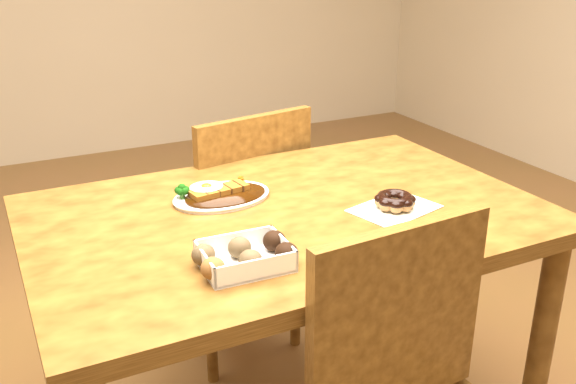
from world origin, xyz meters
name	(u,v)px	position (x,y,z in m)	size (l,w,h in m)	color
table	(287,247)	(0.00, 0.00, 0.65)	(1.20, 0.80, 0.75)	#46270E
chair_far	(235,224)	(0.08, 0.54, 0.48)	(0.49, 0.49, 0.87)	#46270E
katsu_curry_plate	(220,194)	(-0.12, 0.14, 0.76)	(0.26, 0.19, 0.05)	white
donut_box	(245,255)	(-0.20, -0.21, 0.77)	(0.20, 0.14, 0.05)	white
pon_de_ring	(395,201)	(0.23, -0.11, 0.77)	(0.23, 0.19, 0.04)	silver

